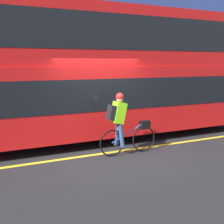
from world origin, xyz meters
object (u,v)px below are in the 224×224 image
at_px(cyclist_on_bike, 123,122).
at_px(street_sign_post, 75,81).
at_px(trash_bin, 127,100).
at_px(bus, 94,69).

xyz_separation_m(cyclist_on_bike, street_sign_post, (0.91, 6.06, 0.73)).
relative_size(trash_bin, street_sign_post, 0.35).
xyz_separation_m(bus, cyclist_on_bike, (-0.06, -1.95, -1.32)).
relative_size(bus, cyclist_on_bike, 6.54).
bearing_deg(street_sign_post, trash_bin, 0.13).
bearing_deg(trash_bin, cyclist_on_bike, -120.33).
bearing_deg(cyclist_on_bike, trash_bin, 59.67).
relative_size(cyclist_on_bike, trash_bin, 1.81).
bearing_deg(trash_bin, street_sign_post, -179.87).
height_order(cyclist_on_bike, street_sign_post, street_sign_post).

